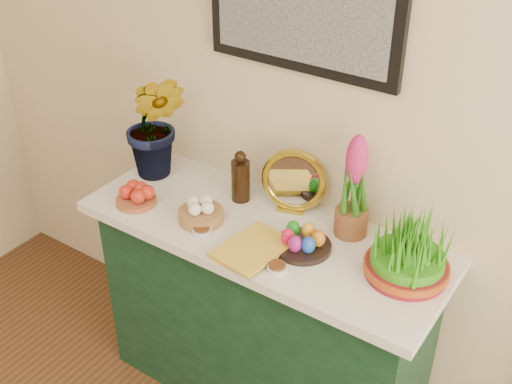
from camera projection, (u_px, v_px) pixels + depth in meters
sideboard at (263, 320)px, 2.62m from camera, size 1.30×0.45×0.85m
tablecloth at (264, 231)px, 2.39m from camera, size 1.40×0.55×0.04m
hyacinth_green at (154, 108)px, 2.53m from camera, size 0.38×0.36×0.61m
apple_bowl at (136, 196)px, 2.49m from camera, size 0.20×0.20×0.08m
garlic_basket at (201, 212)px, 2.39m from camera, size 0.19×0.19×0.09m
vinegar_cruet at (241, 179)px, 2.49m from camera, size 0.07×0.07×0.21m
mirror at (294, 181)px, 2.41m from camera, size 0.26×0.13×0.26m
book at (232, 237)px, 2.29m from camera, size 0.21×0.28×0.04m
spice_dish_left at (202, 230)px, 2.34m from camera, size 0.07×0.07×0.03m
spice_dish_right at (277, 268)px, 2.15m from camera, size 0.07×0.07×0.03m
egg_plate at (302, 242)px, 2.24m from camera, size 0.24×0.24×0.08m
hyacinth_pink at (354, 191)px, 2.25m from camera, size 0.12×0.12×0.40m
wheatgrass_sabzeh at (409, 251)px, 2.09m from camera, size 0.28×0.28×0.23m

